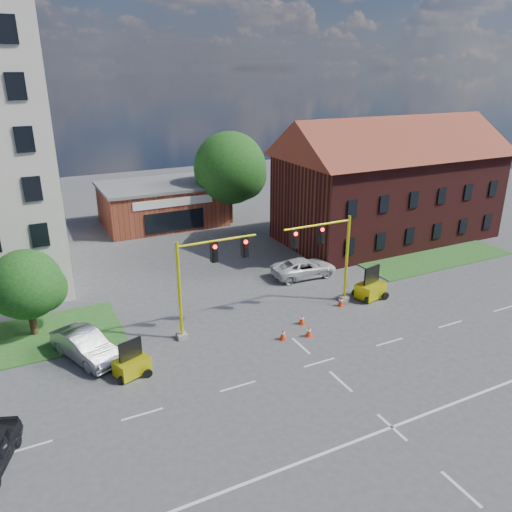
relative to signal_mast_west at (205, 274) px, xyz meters
name	(u,v)px	position (x,y,z in m)	size (l,w,h in m)	color
ground	(319,362)	(4.36, -6.00, -3.92)	(120.00, 120.00, 0.00)	#434345
grass_verge_ne	(438,259)	(22.36, 3.00, -3.88)	(14.00, 4.00, 0.08)	#26511E
lane_markings	(352,392)	(4.36, -9.00, -3.91)	(60.00, 36.00, 0.01)	silver
brick_shop	(162,203)	(4.36, 23.99, -1.76)	(12.40, 8.40, 4.30)	maroon
townhouse_row	(390,176)	(22.36, 10.00, 2.01)	(21.00, 11.00, 11.50)	#441614
tree_large	(233,170)	(11.23, 21.08, 1.67)	(7.80, 7.43, 9.55)	#362013
tree_nw_front	(30,285)	(-9.43, 4.58, -0.69)	(4.43, 4.22, 5.49)	#362013
signal_mast_west	(205,274)	(0.00, 0.00, 0.00)	(5.30, 0.60, 6.20)	#979691
signal_mast_east	(327,252)	(8.71, 0.00, 0.00)	(5.30, 0.60, 6.20)	#979691
trailer_west	(132,365)	(-5.27, -2.51, -3.30)	(2.03, 1.68, 1.98)	yellow
trailer_east	(371,289)	(12.23, -0.53, -3.20)	(2.27, 1.78, 2.29)	yellow
cone_a	(283,335)	(3.76, -2.87, -3.58)	(0.40, 0.40, 0.70)	#EE380C
cone_b	(302,319)	(5.82, -1.70, -3.58)	(0.40, 0.40, 0.70)	#EE380C
cone_c	(309,331)	(5.37, -3.25, -3.58)	(0.40, 0.40, 0.70)	#EE380C
cone_d	(341,301)	(9.59, -0.67, -3.58)	(0.40, 0.40, 0.70)	#EE380C
pickup_white	(304,268)	(10.08, 4.97, -3.20)	(2.38, 5.16, 1.43)	silver
sedan_silver_front	(85,346)	(-7.20, 0.25, -3.11)	(1.71, 4.89, 1.61)	#9C9EA3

